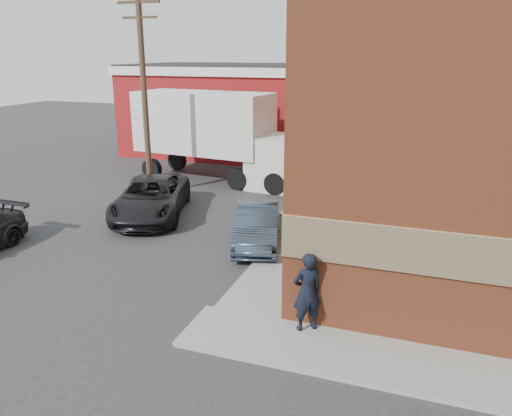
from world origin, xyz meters
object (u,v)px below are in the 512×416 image
Objects in this scene: warehouse at (259,110)px; sedan at (257,225)px; utility_pole at (144,90)px; suv_a at (151,198)px; box_truck at (219,131)px; man at (307,292)px.

warehouse is 16.23m from sedan.
utility_pole is 5.13m from suv_a.
utility_pole is at bearing -97.77° from warehouse.
box_truck reaches higher than suv_a.
box_truck reaches higher than man.
utility_pole is at bearing 131.30° from sedan.
warehouse is 13.89m from suv_a.
man is 5.86m from sedan.
box_truck is at bearing -86.42° from warehouse.
utility_pole is 8.90m from sedan.
sedan is at bearing -71.14° from warehouse.
sedan is (6.70, -4.22, -4.07)m from utility_pole.
sedan is at bearing -35.81° from suv_a.
suv_a is at bearing -75.87° from man.
utility_pole is at bearing -80.37° from man.
box_truck is at bearing 105.08° from sedan.
suv_a is at bearing -89.17° from warehouse.
man reaches higher than sedan.
warehouse reaches higher than box_truck.
sedan is (-2.98, 5.03, -0.40)m from man.
man is (8.18, -20.25, -1.74)m from warehouse.
box_truck is (0.27, 6.22, 1.78)m from suv_a.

